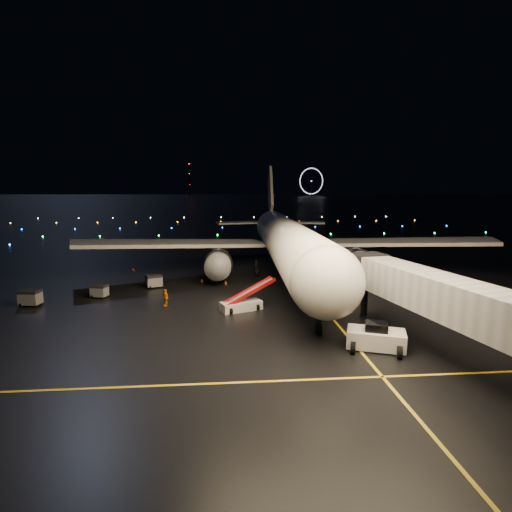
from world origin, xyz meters
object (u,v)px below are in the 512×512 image
object	(u,v)px
airliner	(284,216)
baggage_cart_1	(99,291)
belt_loader	(241,296)
baggage_cart_0	(154,281)
baggage_cart_2	(30,298)
pushback_tug	(376,335)
crew_c	(166,298)

from	to	relation	value
airliner	baggage_cart_1	world-z (taller)	airliner
belt_loader	baggage_cart_0	xyz separation A→B (m)	(-11.09, 11.12, -0.73)
airliner	baggage_cart_2	bearing A→B (deg)	-151.35
baggage_cart_1	baggage_cart_2	bearing A→B (deg)	-140.20
pushback_tug	baggage_cart_0	size ratio (longest dim) A/B	2.33
baggage_cart_2	baggage_cart_1	bearing A→B (deg)	30.75
crew_c	airliner	bearing A→B (deg)	102.21
crew_c	baggage_cart_0	world-z (taller)	crew_c
crew_c	baggage_cart_0	distance (m)	9.16
airliner	baggage_cart_2	size ratio (longest dim) A/B	29.69
belt_loader	baggage_cart_1	size ratio (longest dim) A/B	3.60
crew_c	baggage_cart_2	distance (m)	15.22
baggage_cart_0	baggage_cart_1	world-z (taller)	baggage_cart_0
pushback_tug	crew_c	size ratio (longest dim) A/B	2.39
crew_c	baggage_cart_0	xyz separation A→B (m)	(-2.72, 8.75, -0.12)
belt_loader	baggage_cart_2	distance (m)	23.83
crew_c	baggage_cart_2	xyz separation A→B (m)	(-15.16, 1.35, -0.07)
baggage_cart_1	airliner	bearing A→B (deg)	43.89
airliner	baggage_cart_2	xyz separation A→B (m)	(-31.15, -15.63, -7.97)
crew_c	baggage_cart_1	distance (m)	9.47
baggage_cart_2	belt_loader	bearing A→B (deg)	-1.64
belt_loader	crew_c	world-z (taller)	belt_loader
belt_loader	crew_c	size ratio (longest dim) A/B	3.35
crew_c	belt_loader	bearing A→B (deg)	39.71
airliner	belt_loader	bearing A→B (deg)	-109.49
airliner	crew_c	xyz separation A→B (m)	(-15.99, -16.98, -7.90)
airliner	crew_c	world-z (taller)	airliner
baggage_cart_0	pushback_tug	bearing A→B (deg)	-69.94
baggage_cart_1	crew_c	bearing A→B (deg)	-10.26
airliner	belt_loader	size ratio (longest dim) A/B	9.66
airliner	baggage_cart_0	distance (m)	21.96
baggage_cart_1	baggage_cart_2	world-z (taller)	baggage_cart_2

